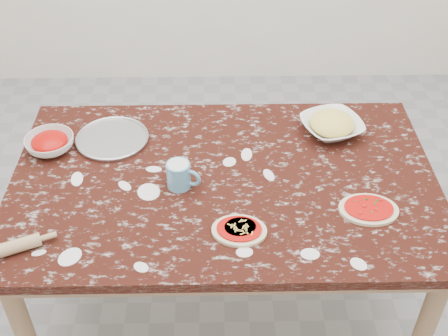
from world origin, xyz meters
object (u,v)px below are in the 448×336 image
pizza_tray (112,139)px  rolling_pin (5,249)px  worktable (224,195)px  sauce_bowl (50,144)px  cheese_bowl (332,127)px  flour_mug (180,175)px

pizza_tray → rolling_pin: rolling_pin is taller
worktable → sauce_bowl: sauce_bowl is taller
cheese_bowl → flour_mug: 0.69m
pizza_tray → worktable: bearing=-28.5°
flour_mug → pizza_tray: bearing=135.3°
flour_mug → cheese_bowl: bearing=27.9°
pizza_tray → rolling_pin: size_ratio=1.28×
pizza_tray → rolling_pin: 0.66m
worktable → rolling_pin: 0.81m
pizza_tray → cheese_bowl: 0.90m
worktable → flour_mug: flour_mug is taller
flour_mug → rolling_pin: bearing=-149.4°
rolling_pin → cheese_bowl: bearing=29.2°
worktable → pizza_tray: 0.52m
flour_mug → rolling_pin: 0.64m
cheese_bowl → flour_mug: flour_mug is taller
pizza_tray → flour_mug: size_ratio=2.26×
worktable → rolling_pin: rolling_pin is taller
worktable → cheese_bowl: 0.54m
cheese_bowl → rolling_pin: cheese_bowl is taller
sauce_bowl → rolling_pin: (-0.03, -0.55, -0.01)m
sauce_bowl → rolling_pin: sauce_bowl is taller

